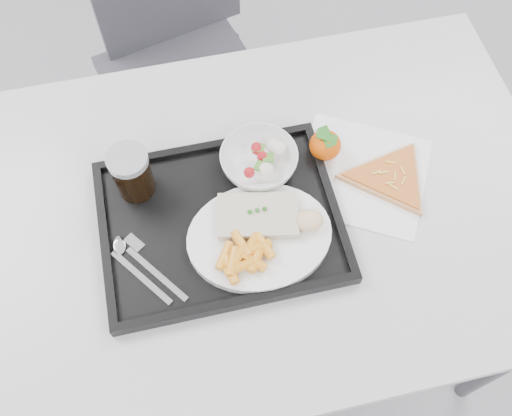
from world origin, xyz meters
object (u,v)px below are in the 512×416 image
at_px(pizza_slice, 390,178).
at_px(cola_glass, 132,172).
at_px(dinner_plate, 259,237).
at_px(chair, 178,44).
at_px(tray, 220,222).
at_px(table, 257,221).
at_px(tangerine, 325,145).
at_px(salad_bowl, 259,161).

bearing_deg(pizza_slice, cola_glass, 170.15).
xyz_separation_m(dinner_plate, pizza_slice, (0.28, 0.08, -0.01)).
xyz_separation_m(chair, tray, (-0.00, -0.69, 0.22)).
height_order(table, cola_glass, cola_glass).
relative_size(chair, tangerine, 12.11).
height_order(salad_bowl, pizza_slice, salad_bowl).
relative_size(salad_bowl, pizza_slice, 0.57).
relative_size(table, cola_glass, 11.11).
xyz_separation_m(chair, dinner_plate, (0.06, -0.74, 0.24)).
height_order(chair, dinner_plate, chair).
relative_size(chair, salad_bowl, 6.11).
bearing_deg(tangerine, tray, -155.28).
bearing_deg(chair, tangerine, -67.85).
height_order(tray, dinner_plate, dinner_plate).
bearing_deg(cola_glass, tangerine, 0.27).
bearing_deg(tray, pizza_slice, 3.52).
distance_m(dinner_plate, cola_glass, 0.27).
distance_m(tray, dinner_plate, 0.08).
bearing_deg(pizza_slice, salad_bowl, 162.56).
distance_m(table, chair, 0.68).
bearing_deg(tangerine, cola_glass, -179.73).
xyz_separation_m(table, tangerine, (0.16, 0.09, 0.10)).
distance_m(tray, pizza_slice, 0.35).
bearing_deg(salad_bowl, tangerine, 3.67).
distance_m(chair, tray, 0.72).
xyz_separation_m(tray, salad_bowl, (0.10, 0.10, 0.03)).
bearing_deg(tray, chair, 89.92).
xyz_separation_m(dinner_plate, salad_bowl, (0.03, 0.15, 0.01)).
xyz_separation_m(table, dinner_plate, (-0.01, -0.08, 0.09)).
height_order(table, dinner_plate, dinner_plate).
relative_size(tray, salad_bowl, 2.96).
bearing_deg(tray, table, 16.76).
distance_m(table, pizza_slice, 0.28).
bearing_deg(table, cola_glass, 159.37).
relative_size(table, chair, 1.29).
height_order(chair, tangerine, chair).
relative_size(dinner_plate, pizza_slice, 1.01).
bearing_deg(dinner_plate, tray, 139.91).
distance_m(tray, salad_bowl, 0.14).
relative_size(table, tray, 2.67).
bearing_deg(tray, cola_glass, 143.55).
bearing_deg(chair, pizza_slice, -62.45).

